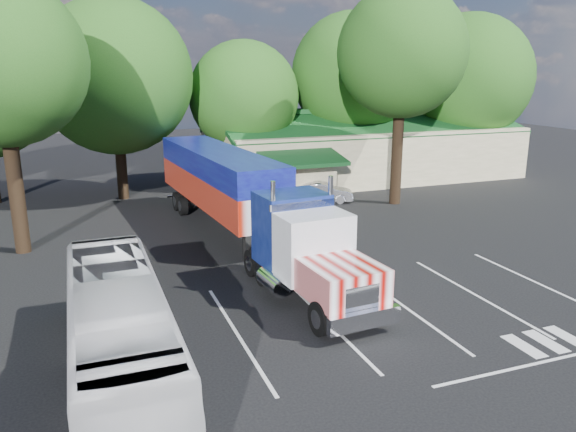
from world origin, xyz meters
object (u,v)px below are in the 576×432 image
object	(u,v)px
semi_truck	(237,192)
woman	(366,292)
tour_bus	(119,332)
bicycle	(313,244)
silver_sedan	(322,192)

from	to	relation	value
semi_truck	woman	world-z (taller)	semi_truck
woman	tour_bus	bearing A→B (deg)	82.48
tour_bus	semi_truck	bearing A→B (deg)	59.90
woman	tour_bus	xyz separation A→B (m)	(-8.60, -1.60, 0.68)
semi_truck	bicycle	world-z (taller)	semi_truck
woman	bicycle	world-z (taller)	woman
woman	tour_bus	size ratio (longest dim) A/B	0.15
semi_truck	woman	size ratio (longest dim) A/B	13.45
semi_truck	bicycle	size ratio (longest dim) A/B	13.23
semi_truck	bicycle	distance (m)	4.67
tour_bus	silver_sedan	distance (m)	23.02
tour_bus	silver_sedan	xyz separation A→B (m)	(14.20, 18.10, -0.83)
bicycle	semi_truck	bearing A→B (deg)	129.74
woman	bicycle	xyz separation A→B (m)	(0.91, 7.00, -0.38)
silver_sedan	bicycle	bearing A→B (deg)	175.66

